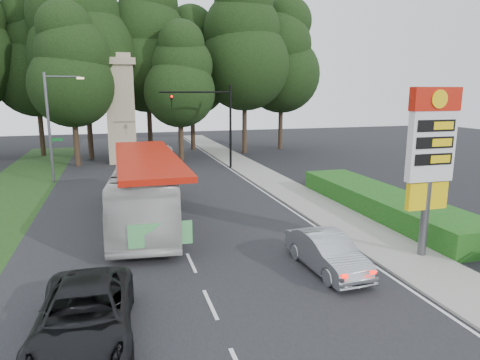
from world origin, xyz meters
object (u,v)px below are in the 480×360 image
object	(u,v)px
traffic_signal_mast	(215,115)
monument	(120,108)
transit_bus	(148,188)
streetlight_signs	(52,123)
sedan_silver	(327,252)
suv_charcoal	(85,316)
gas_station_pylon	(431,150)

from	to	relation	value
traffic_signal_mast	monument	bearing A→B (deg)	142.00
monument	transit_bus	distance (m)	20.00
streetlight_signs	transit_bus	bearing A→B (deg)	-63.45
streetlight_signs	sedan_silver	bearing A→B (deg)	-59.51
sedan_silver	suv_charcoal	bearing A→B (deg)	-166.82
gas_station_pylon	transit_bus	xyz separation A→B (m)	(-10.34, 8.31, -2.71)
monument	traffic_signal_mast	bearing A→B (deg)	-38.00
gas_station_pylon	transit_bus	bearing A→B (deg)	141.20
suv_charcoal	traffic_signal_mast	bearing A→B (deg)	71.46
traffic_signal_mast	monument	size ratio (longest dim) A/B	0.72
streetlight_signs	sedan_silver	distance (m)	23.62
streetlight_signs	suv_charcoal	bearing A→B (deg)	-81.64
gas_station_pylon	traffic_signal_mast	xyz separation A→B (m)	(-3.52, 22.00, 0.22)
gas_station_pylon	suv_charcoal	world-z (taller)	gas_station_pylon
streetlight_signs	sedan_silver	size ratio (longest dim) A/B	1.84
gas_station_pylon	traffic_signal_mast	size ratio (longest dim) A/B	0.95
streetlight_signs	monument	size ratio (longest dim) A/B	0.80
monument	sedan_silver	world-z (taller)	monument
gas_station_pylon	sedan_silver	size ratio (longest dim) A/B	1.58
transit_bus	sedan_silver	distance (m)	10.36
streetlight_signs	traffic_signal_mast	bearing A→B (deg)	8.92
traffic_signal_mast	transit_bus	xyz separation A→B (m)	(-6.82, -13.69, -2.94)
traffic_signal_mast	transit_bus	bearing A→B (deg)	-116.48
gas_station_pylon	traffic_signal_mast	world-z (taller)	traffic_signal_mast
gas_station_pylon	streetlight_signs	bearing A→B (deg)	128.96
streetlight_signs	sedan_silver	xyz separation A→B (m)	(11.83, -20.10, -3.72)
transit_bus	traffic_signal_mast	bearing A→B (deg)	69.60
transit_bus	gas_station_pylon	bearing A→B (deg)	-32.72
sedan_silver	gas_station_pylon	bearing A→B (deg)	-1.84
traffic_signal_mast	sedan_silver	xyz separation A→B (m)	(-0.84, -22.09, -3.96)
gas_station_pylon	transit_bus	distance (m)	13.54
monument	transit_bus	bearing A→B (deg)	-87.50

